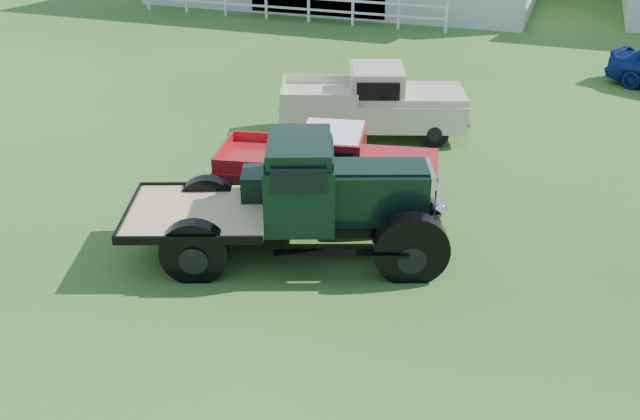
% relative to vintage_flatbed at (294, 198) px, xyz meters
% --- Properties ---
extents(ground, '(120.00, 120.00, 0.00)m').
position_rel_vintage_flatbed_xyz_m(ground, '(0.34, -1.31, -1.14)').
color(ground, '#2F501E').
extents(fence_rail, '(14.20, 0.16, 1.20)m').
position_rel_vintage_flatbed_xyz_m(fence_rail, '(-7.66, 18.69, -0.54)').
color(fence_rail, white).
rests_on(fence_rail, ground).
extents(vintage_flatbed, '(6.19, 4.11, 2.28)m').
position_rel_vintage_flatbed_xyz_m(vintage_flatbed, '(0.00, 0.00, 0.00)').
color(vintage_flatbed, black).
rests_on(vintage_flatbed, ground).
extents(red_pickup, '(4.95, 2.66, 1.71)m').
position_rel_vintage_flatbed_xyz_m(red_pickup, '(-0.08, 2.08, -0.28)').
color(red_pickup, '#A3191C').
rests_on(red_pickup, ground).
extents(white_pickup, '(5.27, 3.38, 1.81)m').
position_rel_vintage_flatbed_xyz_m(white_pickup, '(-0.34, 6.41, -0.24)').
color(white_pickup, beige).
rests_on(white_pickup, ground).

